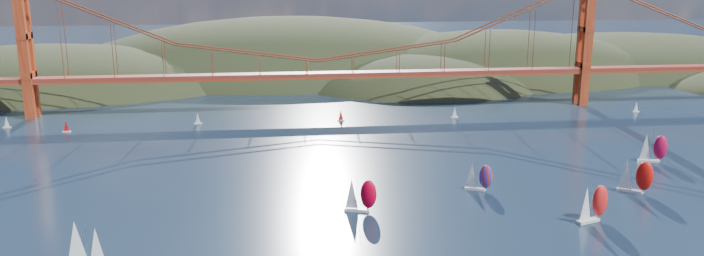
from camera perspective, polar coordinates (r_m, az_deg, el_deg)
name	(u,v)px	position (r m, az deg, el deg)	size (l,w,h in m)	color
headlands	(384,93)	(404.88, 2.64, 2.89)	(725.00, 225.00, 96.00)	black
bridge	(314,37)	(296.19, -3.18, 7.57)	(552.00, 12.00, 55.00)	maroon
sloop_navy	(82,246)	(157.78, -21.51, -9.12)	(8.73, 6.61, 12.76)	black
racer_0	(360,194)	(180.43, 0.64, -5.55)	(8.82, 5.03, 9.89)	silver
racer_1	(593,203)	(183.76, 19.38, -5.90)	(9.46, 6.15, 10.57)	silver
racer_2	(635,175)	(210.26, 22.45, -3.66)	(9.44, 7.72, 10.81)	white
racer_3	(653,148)	(244.02, 23.72, -1.51)	(9.17, 5.10, 10.28)	silver
racer_rwb	(478,176)	(199.90, 10.46, -3.97)	(7.90, 5.58, 8.86)	white
distant_boat_1	(7,122)	(301.19, -26.78, 0.44)	(3.00, 2.00, 4.70)	silver
distant_boat_2	(66,126)	(284.47, -22.67, 0.15)	(3.00, 2.00, 4.70)	silver
distant_boat_3	(198,118)	(282.32, -12.70, 0.80)	(3.00, 2.00, 4.70)	silver
distant_boat_4	(636,107)	(321.38, 22.55, 1.64)	(3.00, 2.00, 4.70)	silver
distant_boat_8	(455,112)	(289.21, 8.53, 1.29)	(3.00, 2.00, 4.70)	silver
distant_boat_9	(341,115)	(280.81, -0.94, 1.07)	(3.00, 2.00, 4.70)	silver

